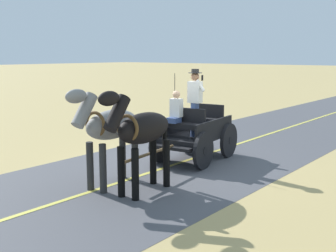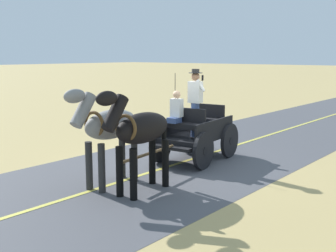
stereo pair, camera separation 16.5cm
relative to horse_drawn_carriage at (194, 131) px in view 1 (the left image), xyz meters
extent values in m
plane|color=tan|center=(0.11, 0.30, -0.82)|extent=(200.00, 200.00, 0.00)
cube|color=#4C4C51|center=(0.11, 0.30, -0.81)|extent=(5.41, 160.00, 0.01)
cube|color=#DBCC4C|center=(0.11, 0.30, -0.81)|extent=(0.12, 160.00, 0.00)
cube|color=black|center=(0.01, -0.08, -0.16)|extent=(1.44, 2.32, 0.12)
cube|color=black|center=(-0.55, -0.15, 0.12)|extent=(0.30, 2.08, 0.44)
cube|color=black|center=(0.58, -0.02, 0.12)|extent=(0.30, 2.08, 0.44)
cube|color=black|center=(-0.13, 1.13, -0.26)|extent=(1.10, 0.36, 0.08)
cube|color=black|center=(0.15, -1.27, -0.34)|extent=(0.74, 0.28, 0.06)
cube|color=black|center=(-0.06, 0.52, 0.22)|extent=(1.05, 0.47, 0.14)
cube|color=black|center=(-0.04, 0.34, 0.44)|extent=(1.02, 0.20, 0.44)
cube|color=black|center=(0.07, -0.57, 0.22)|extent=(1.05, 0.47, 0.14)
cube|color=black|center=(0.09, -0.75, 0.44)|extent=(1.02, 0.20, 0.44)
cylinder|color=black|center=(-0.72, 0.61, -0.34)|extent=(0.21, 0.97, 0.96)
cylinder|color=black|center=(-0.72, 0.61, -0.34)|extent=(0.14, 0.22, 0.21)
cylinder|color=black|center=(0.57, 0.76, -0.34)|extent=(0.21, 0.97, 0.96)
cylinder|color=black|center=(0.57, 0.76, -0.34)|extent=(0.14, 0.22, 0.21)
cylinder|color=black|center=(-0.54, -0.92, -0.34)|extent=(0.21, 0.97, 0.96)
cylinder|color=black|center=(-0.54, -0.92, -0.34)|extent=(0.14, 0.22, 0.21)
cylinder|color=black|center=(0.75, -0.77, -0.34)|extent=(0.21, 0.97, 0.96)
cylinder|color=black|center=(0.75, -0.77, -0.34)|extent=(0.14, 0.22, 0.21)
cylinder|color=brown|center=(-0.24, 2.10, -0.21)|extent=(0.30, 1.99, 0.07)
cylinder|color=black|center=(0.24, 0.55, 0.92)|extent=(0.02, 0.02, 1.30)
cylinder|color=#384C7F|center=(-0.17, 0.23, 0.35)|extent=(0.22, 0.22, 0.90)
cube|color=silver|center=(-0.17, 0.23, 1.08)|extent=(0.36, 0.26, 0.56)
sphere|color=#9E7051|center=(-0.17, 0.23, 1.48)|extent=(0.22, 0.22, 0.22)
cylinder|color=black|center=(-0.17, 0.23, 1.58)|extent=(0.36, 0.36, 0.01)
cylinder|color=black|center=(-0.17, 0.23, 1.63)|extent=(0.20, 0.20, 0.10)
cylinder|color=silver|center=(-0.36, 0.25, 1.26)|extent=(0.27, 0.11, 0.32)
cube|color=black|center=(-0.42, 0.26, 1.46)|extent=(0.03, 0.07, 0.14)
cube|color=#384C7F|center=(0.18, 0.67, 0.36)|extent=(0.31, 0.35, 0.14)
cube|color=silver|center=(0.19, 0.55, 0.67)|extent=(0.32, 0.23, 0.48)
sphere|color=tan|center=(0.19, 0.55, 1.02)|extent=(0.20, 0.20, 0.20)
ellipsoid|color=black|center=(-0.75, 2.85, 0.55)|extent=(0.68, 1.60, 0.64)
cylinder|color=black|center=(-0.98, 3.38, -0.29)|extent=(0.15, 0.15, 1.05)
cylinder|color=black|center=(-0.61, 3.41, -0.29)|extent=(0.15, 0.15, 1.05)
cylinder|color=black|center=(-0.89, 2.29, -0.29)|extent=(0.15, 0.15, 1.05)
cylinder|color=black|center=(-0.53, 2.32, -0.29)|extent=(0.15, 0.15, 1.05)
cylinder|color=black|center=(-0.82, 3.69, 0.95)|extent=(0.31, 0.67, 0.73)
ellipsoid|color=black|center=(-0.84, 3.91, 1.26)|extent=(0.26, 0.56, 0.28)
cube|color=black|center=(-0.82, 3.67, 0.99)|extent=(0.10, 0.51, 0.56)
cylinder|color=black|center=(-0.70, 2.11, 0.25)|extent=(0.11, 0.11, 0.70)
torus|color=brown|center=(-0.80, 3.39, 0.63)|extent=(0.55, 0.11, 0.55)
ellipsoid|color=gray|center=(0.09, 2.95, 0.55)|extent=(0.71, 1.61, 0.64)
cylinder|color=#272726|center=(-0.15, 3.47, -0.29)|extent=(0.15, 0.15, 1.05)
cylinder|color=#272726|center=(0.22, 3.51, -0.29)|extent=(0.15, 0.15, 1.05)
cylinder|color=#272726|center=(-0.04, 2.38, -0.29)|extent=(0.15, 0.15, 1.05)
cylinder|color=#272726|center=(0.33, 2.42, -0.29)|extent=(0.15, 0.15, 1.05)
cylinder|color=gray|center=(0.01, 3.78, 0.95)|extent=(0.32, 0.67, 0.73)
ellipsoid|color=gray|center=(-0.02, 4.00, 1.26)|extent=(0.27, 0.56, 0.28)
cube|color=#272726|center=(0.01, 3.76, 0.99)|extent=(0.11, 0.51, 0.56)
cylinder|color=#272726|center=(0.16, 2.21, 0.25)|extent=(0.11, 0.11, 0.70)
torus|color=brown|center=(0.04, 3.49, 0.63)|extent=(0.55, 0.12, 0.55)
camera|label=1|loc=(-6.61, 9.33, 2.07)|focal=45.69mm
camera|label=2|loc=(-6.73, 9.22, 2.07)|focal=45.69mm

